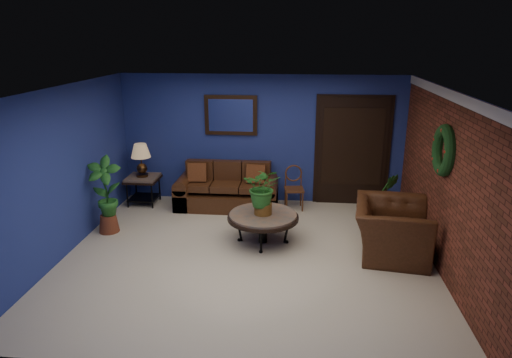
# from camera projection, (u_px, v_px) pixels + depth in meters

# --- Properties ---
(floor) EXTENTS (5.50, 5.50, 0.00)m
(floor) POSITION_uv_depth(u_px,v_px,m) (248.00, 256.00, 6.91)
(floor) COLOR beige
(floor) RESTS_ON ground
(wall_back) EXTENTS (5.50, 0.04, 2.50)m
(wall_back) POSITION_uv_depth(u_px,v_px,m) (262.00, 139.00, 8.90)
(wall_back) COLOR navy
(wall_back) RESTS_ON ground
(wall_left) EXTENTS (0.04, 5.00, 2.50)m
(wall_left) POSITION_uv_depth(u_px,v_px,m) (64.00, 172.00, 6.78)
(wall_left) COLOR navy
(wall_left) RESTS_ON ground
(wall_right_brick) EXTENTS (0.04, 5.00, 2.50)m
(wall_right_brick) POSITION_uv_depth(u_px,v_px,m) (445.00, 183.00, 6.28)
(wall_right_brick) COLOR maroon
(wall_right_brick) RESTS_ON ground
(ceiling) EXTENTS (5.50, 5.00, 0.02)m
(ceiling) POSITION_uv_depth(u_px,v_px,m) (247.00, 89.00, 6.15)
(ceiling) COLOR silver
(ceiling) RESTS_ON wall_back
(crown_molding) EXTENTS (0.03, 5.00, 0.14)m
(crown_molding) POSITION_uv_depth(u_px,v_px,m) (454.00, 97.00, 5.93)
(crown_molding) COLOR white
(crown_molding) RESTS_ON wall_right_brick
(wall_mirror) EXTENTS (1.02, 0.06, 0.77)m
(wall_mirror) POSITION_uv_depth(u_px,v_px,m) (231.00, 115.00, 8.78)
(wall_mirror) COLOR #452B15
(wall_mirror) RESTS_ON wall_back
(closet_door) EXTENTS (1.44, 0.06, 2.18)m
(closet_door) POSITION_uv_depth(u_px,v_px,m) (352.00, 152.00, 8.77)
(closet_door) COLOR black
(closet_door) RESTS_ON wall_back
(wreath) EXTENTS (0.16, 0.72, 0.72)m
(wreath) POSITION_uv_depth(u_px,v_px,m) (444.00, 150.00, 6.20)
(wreath) COLOR black
(wreath) RESTS_ON wall_right_brick
(sofa) EXTENTS (1.94, 0.84, 0.87)m
(sofa) POSITION_uv_depth(u_px,v_px,m) (227.00, 192.00, 8.85)
(sofa) COLOR #472514
(sofa) RESTS_ON ground
(coffee_table) EXTENTS (1.14, 1.14, 0.49)m
(coffee_table) POSITION_uv_depth(u_px,v_px,m) (263.00, 217.00, 7.25)
(coffee_table) COLOR #554F4A
(coffee_table) RESTS_ON ground
(end_table) EXTENTS (0.62, 0.62, 0.56)m
(end_table) POSITION_uv_depth(u_px,v_px,m) (143.00, 183.00, 8.93)
(end_table) COLOR #554F4A
(end_table) RESTS_ON ground
(table_lamp) EXTENTS (0.38, 0.38, 0.63)m
(table_lamp) POSITION_uv_depth(u_px,v_px,m) (141.00, 156.00, 8.77)
(table_lamp) COLOR #452B15
(table_lamp) RESTS_ON end_table
(side_chair) EXTENTS (0.40, 0.40, 0.83)m
(side_chair) POSITION_uv_depth(u_px,v_px,m) (294.00, 184.00, 8.71)
(side_chair) COLOR #5A2C19
(side_chair) RESTS_ON ground
(armchair) EXTENTS (1.25, 1.38, 0.81)m
(armchair) POSITION_uv_depth(u_px,v_px,m) (392.00, 229.00, 6.86)
(armchair) COLOR #472514
(armchair) RESTS_ON ground
(coffee_plant) EXTENTS (0.61, 0.54, 0.77)m
(coffee_plant) POSITION_uv_depth(u_px,v_px,m) (263.00, 188.00, 7.10)
(coffee_plant) COLOR brown
(coffee_plant) RESTS_ON coffee_table
(floor_plant) EXTENTS (0.41, 0.34, 0.83)m
(floor_plant) POSITION_uv_depth(u_px,v_px,m) (387.00, 194.00, 8.30)
(floor_plant) COLOR brown
(floor_plant) RESTS_ON ground
(tall_plant) EXTENTS (0.59, 0.43, 1.31)m
(tall_plant) POSITION_uv_depth(u_px,v_px,m) (106.00, 193.00, 7.56)
(tall_plant) COLOR brown
(tall_plant) RESTS_ON ground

